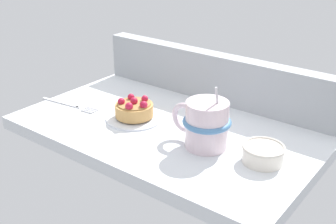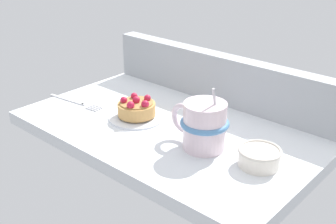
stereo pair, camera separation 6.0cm
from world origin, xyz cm
name	(u,v)px [view 1 (the left image)]	position (x,y,z in cm)	size (l,w,h in cm)	color
ground_plane	(169,130)	(0.00, 0.00, -1.45)	(65.57, 40.45, 2.89)	silver
window_rail_back	(214,77)	(0.00, 18.17, 5.88)	(64.26, 4.11, 11.75)	#9EA3A8
dessert_plate	(135,117)	(-7.94, -2.61, 0.39)	(12.76, 12.76, 0.84)	silver
raspberry_tart	(134,109)	(-7.91, -2.64, 2.57)	(8.53, 8.53, 4.43)	tan
coffee_mug	(206,124)	(11.45, -3.45, 4.84)	(13.17, 9.60, 13.04)	silver
dessert_fork	(69,104)	(-25.57, -6.48, 0.30)	(16.69, 3.65, 0.60)	silver
sugar_bowl	(263,153)	(23.36, -2.12, 1.83)	(8.03, 8.03, 3.40)	silver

